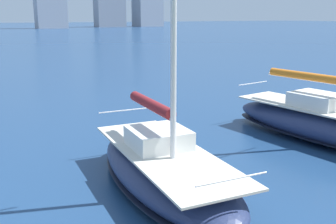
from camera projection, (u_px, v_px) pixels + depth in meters
sailboat_orange at (326, 123)px, 15.64m from camera, size 3.69×9.09×9.36m
sailboat_maroon at (164, 167)px, 11.31m from camera, size 3.17×7.54×11.70m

